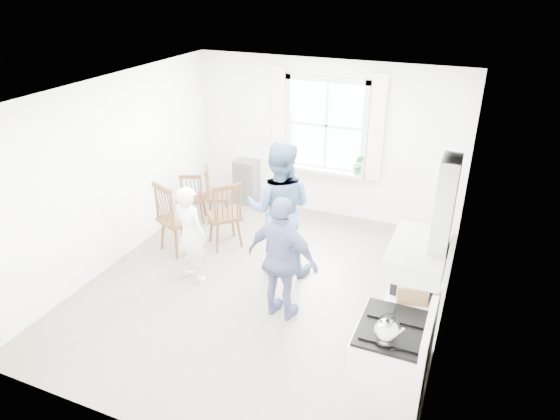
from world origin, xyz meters
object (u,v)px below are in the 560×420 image
object	(u,v)px
person_right	(282,260)
windsor_chair_b	(169,211)
gas_stove	(390,367)
stereo_stack	(415,277)
windsor_chair_a	(192,193)
person_mid	(280,209)
windsor_chair_c	(226,209)
person_left	(190,234)
low_cabinet	(410,327)

from	to	relation	value
person_right	windsor_chair_b	bearing A→B (deg)	-11.71
gas_stove	stereo_stack	bearing A→B (deg)	85.68
windsor_chair_a	person_right	world-z (taller)	person_right
windsor_chair_b	person_mid	distance (m)	1.67
person_mid	person_right	bearing A→B (deg)	101.98
gas_stove	stereo_stack	world-z (taller)	stereo_stack
stereo_stack	windsor_chair_c	world-z (taller)	stereo_stack
windsor_chair_a	person_right	size ratio (longest dim) A/B	0.56
person_mid	person_left	bearing A→B (deg)	21.43
low_cabinet	person_left	size ratio (longest dim) A/B	0.66
gas_stove	person_mid	xyz separation A→B (m)	(-1.90, 1.86, 0.45)
gas_stove	windsor_chair_a	world-z (taller)	gas_stove
person_mid	stereo_stack	bearing A→B (deg)	136.72
windsor_chair_a	windsor_chair_b	distance (m)	1.01
gas_stove	windsor_chair_c	xyz separation A→B (m)	(-2.85, 2.11, 0.17)
windsor_chair_a	windsor_chair_c	world-z (taller)	windsor_chair_c
low_cabinet	person_right	world-z (taller)	person_right
windsor_chair_c	person_left	world-z (taller)	person_left
low_cabinet	person_left	bearing A→B (deg)	170.71
windsor_chair_a	person_left	world-z (taller)	person_left
low_cabinet	stereo_stack	bearing A→B (deg)	-179.84
windsor_chair_c	gas_stove	bearing A→B (deg)	-36.41
gas_stove	person_mid	size ratio (longest dim) A/B	0.60
windsor_chair_a	person_mid	bearing A→B (deg)	-22.29
stereo_stack	person_mid	bearing A→B (deg)	149.34
windsor_chair_a	person_left	bearing A→B (deg)	-58.60
person_right	person_mid	bearing A→B (deg)	-57.49
low_cabinet	windsor_chair_c	xyz separation A→B (m)	(-2.92, 1.41, 0.20)
windsor_chair_c	person_right	world-z (taller)	person_right
stereo_stack	gas_stove	bearing A→B (deg)	-94.32
person_mid	person_right	world-z (taller)	person_mid
low_cabinet	stereo_stack	world-z (taller)	stereo_stack
stereo_stack	person_mid	world-z (taller)	person_mid
low_cabinet	person_left	xyz separation A→B (m)	(-2.96, 0.48, 0.23)
person_right	low_cabinet	bearing A→B (deg)	179.80
gas_stove	windsor_chair_b	size ratio (longest dim) A/B	1.00
gas_stove	person_right	xyz separation A→B (m)	(-1.47, 0.92, 0.30)
person_left	person_mid	size ratio (longest dim) A/B	0.73
stereo_stack	person_right	bearing A→B (deg)	171.80
person_left	person_mid	bearing A→B (deg)	-134.93
gas_stove	windsor_chair_c	distance (m)	3.55
person_left	person_mid	distance (m)	1.23
gas_stove	low_cabinet	xyz separation A→B (m)	(0.07, 0.70, -0.03)
gas_stove	person_mid	bearing A→B (deg)	135.64
low_cabinet	person_right	bearing A→B (deg)	171.89
windsor_chair_b	person_left	size ratio (longest dim) A/B	0.82
windsor_chair_b	person_mid	world-z (taller)	person_mid
windsor_chair_b	person_left	distance (m)	0.80
gas_stove	windsor_chair_b	bearing A→B (deg)	154.91
windsor_chair_a	person_mid	xyz separation A→B (m)	(1.87, -0.77, 0.40)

